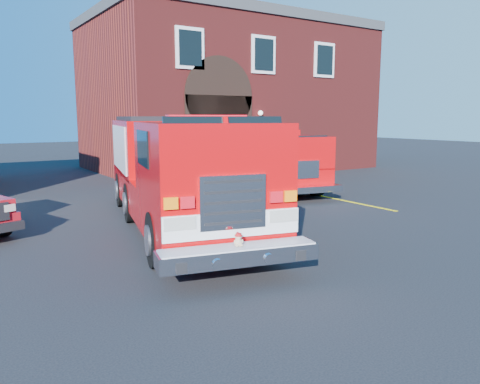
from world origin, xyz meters
TOP-DOWN VIEW (x-y plane):
  - ground at (0.00, 0.00)m, footprint 100.00×100.00m
  - parking_stripe_near at (6.50, 1.00)m, footprint 0.12×3.00m
  - parking_stripe_mid at (6.50, 4.00)m, footprint 0.12×3.00m
  - parking_stripe_far at (6.50, 7.00)m, footprint 0.12×3.00m
  - fire_station at (8.99, 13.98)m, footprint 15.20×10.20m
  - fire_engine at (-0.32, 1.42)m, footprint 4.97×10.26m
  - secondary_truck at (5.96, 5.95)m, footprint 3.96×7.98m

SIDE VIEW (x-z plane):
  - ground at x=0.00m, z-range 0.00..0.00m
  - parking_stripe_near at x=6.50m, z-range 0.00..0.01m
  - parking_stripe_mid at x=6.50m, z-range 0.00..0.01m
  - parking_stripe_far at x=6.50m, z-range 0.00..0.01m
  - secondary_truck at x=5.96m, z-range 0.11..2.60m
  - fire_engine at x=-0.32m, z-range 0.05..3.10m
  - fire_station at x=8.99m, z-range 0.03..8.48m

